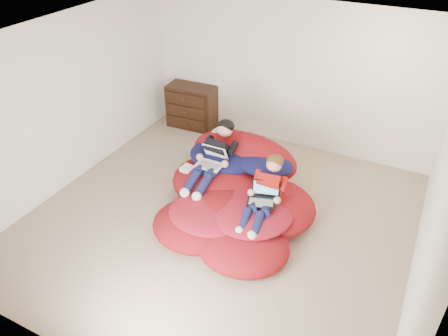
# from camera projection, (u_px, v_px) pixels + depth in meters

# --- Properties ---
(room_shell) EXTENTS (5.10, 5.10, 2.77)m
(room_shell) POSITION_uv_depth(u_px,v_px,m) (220.00, 207.00, 5.97)
(room_shell) COLOR tan
(room_shell) RESTS_ON ground
(dresser) EXTENTS (0.93, 0.54, 0.81)m
(dresser) POSITION_uv_depth(u_px,v_px,m) (192.00, 107.00, 8.21)
(dresser) COLOR black
(dresser) RESTS_ON ground
(beanbag_pile) EXTENTS (2.24, 2.46, 0.85)m
(beanbag_pile) POSITION_uv_depth(u_px,v_px,m) (235.00, 195.00, 6.15)
(beanbag_pile) COLOR maroon
(beanbag_pile) RESTS_ON ground
(cream_pillow) EXTENTS (0.47, 0.30, 0.30)m
(cream_pillow) POSITION_uv_depth(u_px,v_px,m) (224.00, 137.00, 6.80)
(cream_pillow) COLOR beige
(cream_pillow) RESTS_ON beanbag_pile
(older_boy) EXTENTS (0.35, 1.24, 0.71)m
(older_boy) POSITION_uv_depth(u_px,v_px,m) (215.00, 154.00, 6.27)
(older_boy) COLOR black
(older_boy) RESTS_ON beanbag_pile
(younger_boy) EXTENTS (0.35, 1.06, 0.69)m
(younger_boy) POSITION_uv_depth(u_px,v_px,m) (266.00, 190.00, 5.63)
(younger_boy) COLOR red
(younger_boy) RESTS_ON beanbag_pile
(laptop_white) EXTENTS (0.37, 0.38, 0.25)m
(laptop_white) POSITION_uv_depth(u_px,v_px,m) (212.00, 159.00, 6.22)
(laptop_white) COLOR white
(laptop_white) RESTS_ON older_boy
(laptop_black) EXTENTS (0.42, 0.38, 0.27)m
(laptop_black) POSITION_uv_depth(u_px,v_px,m) (264.00, 196.00, 5.60)
(laptop_black) COLOR black
(laptop_black) RESTS_ON younger_boy
(power_adapter) EXTENTS (0.19, 0.19, 0.06)m
(power_adapter) POSITION_uv_depth(u_px,v_px,m) (187.00, 169.00, 6.40)
(power_adapter) COLOR white
(power_adapter) RESTS_ON beanbag_pile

